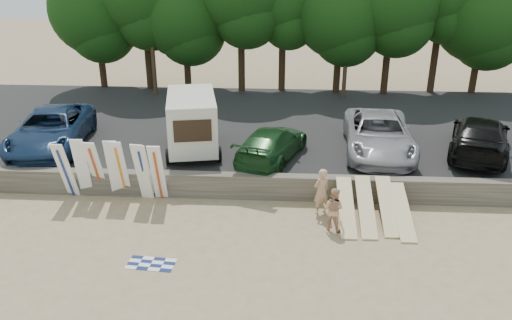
# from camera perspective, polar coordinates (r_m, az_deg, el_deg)

# --- Properties ---
(ground) EXTENTS (120.00, 120.00, 0.00)m
(ground) POSITION_cam_1_polar(r_m,az_deg,el_deg) (17.53, 8.37, -8.94)
(ground) COLOR tan
(ground) RESTS_ON ground
(seawall) EXTENTS (44.00, 0.50, 1.00)m
(seawall) POSITION_cam_1_polar(r_m,az_deg,el_deg) (19.92, 7.82, -3.20)
(seawall) COLOR #6B6356
(seawall) RESTS_ON ground
(parking_lot) EXTENTS (44.00, 14.50, 0.70)m
(parking_lot) POSITION_cam_1_polar(r_m,az_deg,el_deg) (26.91, 6.79, 3.45)
(parking_lot) COLOR #282828
(parking_lot) RESTS_ON ground
(treeline) EXTENTS (32.89, 6.49, 9.39)m
(treeline) POSITION_cam_1_polar(r_m,az_deg,el_deg) (32.47, 4.43, 17.58)
(treeline) COLOR #382616
(treeline) RESTS_ON parking_lot
(utility_poles) EXTENTS (25.80, 0.26, 9.00)m
(utility_poles) POSITION_cam_1_polar(r_m,az_deg,el_deg) (31.33, 10.52, 15.49)
(utility_poles) COLOR #473321
(utility_poles) RESTS_ON parking_lot
(box_trailer) EXTENTS (2.98, 4.45, 2.63)m
(box_trailer) POSITION_cam_1_polar(r_m,az_deg,el_deg) (22.52, -7.33, 4.49)
(box_trailer) COLOR beige
(box_trailer) RESTS_ON parking_lot
(car_0) EXTENTS (3.89, 6.77, 1.78)m
(car_0) POSITION_cam_1_polar(r_m,az_deg,el_deg) (24.87, -22.34, 3.28)
(car_0) COLOR #162B4D
(car_0) RESTS_ON parking_lot
(car_1) EXTENTS (3.51, 5.33, 1.44)m
(car_1) POSITION_cam_1_polar(r_m,az_deg,el_deg) (21.74, 1.84, 1.89)
(car_1) COLOR #163C19
(car_1) RESTS_ON parking_lot
(car_2) EXTENTS (3.29, 6.45, 1.74)m
(car_2) POSITION_cam_1_polar(r_m,az_deg,el_deg) (23.06, 13.83, 2.86)
(car_2) COLOR #9C9CA1
(car_2) RESTS_ON parking_lot
(car_3) EXTENTS (4.25, 6.28, 1.69)m
(car_3) POSITION_cam_1_polar(r_m,az_deg,el_deg) (24.37, 24.20, 2.49)
(car_3) COLOR black
(car_3) RESTS_ON parking_lot
(surfboard_upright_0) EXTENTS (0.56, 0.88, 2.49)m
(surfboard_upright_0) POSITION_cam_1_polar(r_m,az_deg,el_deg) (20.83, -20.96, -1.13)
(surfboard_upright_0) COLOR white
(surfboard_upright_0) RESTS_ON ground
(surfboard_upright_1) EXTENTS (0.52, 0.56, 2.57)m
(surfboard_upright_1) POSITION_cam_1_polar(r_m,az_deg,el_deg) (20.75, -19.26, -0.86)
(surfboard_upright_1) COLOR white
(surfboard_upright_1) RESTS_ON ground
(surfboard_upright_2) EXTENTS (0.56, 0.89, 2.49)m
(surfboard_upright_2) POSITION_cam_1_polar(r_m,az_deg,el_deg) (20.60, -17.80, -0.95)
(surfboard_upright_2) COLOR white
(surfboard_upright_2) RESTS_ON ground
(surfboard_upright_3) EXTENTS (0.55, 0.64, 2.56)m
(surfboard_upright_3) POSITION_cam_1_polar(r_m,az_deg,el_deg) (20.27, -15.89, -1.01)
(surfboard_upright_3) COLOR white
(surfboard_upright_3) RESTS_ON ground
(surfboard_upright_4) EXTENTS (0.54, 0.72, 2.54)m
(surfboard_upright_4) POSITION_cam_1_polar(r_m,az_deg,el_deg) (20.20, -15.20, -1.05)
(surfboard_upright_4) COLOR white
(surfboard_upright_4) RESTS_ON ground
(surfboard_upright_5) EXTENTS (0.59, 0.80, 2.53)m
(surfboard_upright_5) POSITION_cam_1_polar(r_m,az_deg,el_deg) (19.78, -12.87, -1.35)
(surfboard_upright_5) COLOR white
(surfboard_upright_5) RESTS_ON ground
(surfboard_upright_6) EXTENTS (0.55, 0.89, 2.49)m
(surfboard_upright_6) POSITION_cam_1_polar(r_m,az_deg,el_deg) (19.81, -12.68, -1.34)
(surfboard_upright_6) COLOR white
(surfboard_upright_6) RESTS_ON ground
(surfboard_upright_7) EXTENTS (0.51, 0.84, 2.50)m
(surfboard_upright_7) POSITION_cam_1_polar(r_m,az_deg,el_deg) (19.61, -11.16, -1.44)
(surfboard_upright_7) COLOR white
(surfboard_upright_7) RESTS_ON ground
(surfboard_low_0) EXTENTS (0.56, 2.83, 1.12)m
(surfboard_low_0) POSITION_cam_1_polar(r_m,az_deg,el_deg) (18.52, 10.27, -5.26)
(surfboard_low_0) COLOR beige
(surfboard_low_0) RESTS_ON ground
(surfboard_low_1) EXTENTS (0.56, 2.81, 1.18)m
(surfboard_low_1) POSITION_cam_1_polar(r_m,az_deg,el_deg) (18.61, 12.44, -5.18)
(surfboard_low_1) COLOR beige
(surfboard_low_1) RESTS_ON ground
(surfboard_low_2) EXTENTS (0.56, 2.84, 1.10)m
(surfboard_low_2) POSITION_cam_1_polar(r_m,az_deg,el_deg) (18.94, 14.76, -5.04)
(surfboard_low_2) COLOR beige
(surfboard_low_2) RESTS_ON ground
(surfboard_low_3) EXTENTS (0.56, 2.89, 0.96)m
(surfboard_low_3) POSITION_cam_1_polar(r_m,az_deg,el_deg) (18.84, 16.35, -5.62)
(surfboard_low_3) COLOR beige
(surfboard_low_3) RESTS_ON ground
(beachgoer_a) EXTENTS (0.80, 0.72, 1.83)m
(beachgoer_a) POSITION_cam_1_polar(r_m,az_deg,el_deg) (18.68, 7.46, -3.59)
(beachgoer_a) COLOR tan
(beachgoer_a) RESTS_ON ground
(beachgoer_b) EXTENTS (0.97, 0.90, 1.60)m
(beachgoer_b) POSITION_cam_1_polar(r_m,az_deg,el_deg) (17.75, 8.82, -5.56)
(beachgoer_b) COLOR tan
(beachgoer_b) RESTS_ON ground
(cooler) EXTENTS (0.44, 0.38, 0.32)m
(cooler) POSITION_cam_1_polar(r_m,az_deg,el_deg) (19.31, 8.87, -5.26)
(cooler) COLOR green
(cooler) RESTS_ON ground
(gear_bag) EXTENTS (0.32, 0.27, 0.22)m
(gear_bag) POSITION_cam_1_polar(r_m,az_deg,el_deg) (19.61, 12.73, -5.29)
(gear_bag) COLOR #E04E1A
(gear_bag) RESTS_ON ground
(beach_towel) EXTENTS (1.62, 1.62, 0.00)m
(beach_towel) POSITION_cam_1_polar(r_m,az_deg,el_deg) (16.44, -11.90, -11.52)
(beach_towel) COLOR white
(beach_towel) RESTS_ON ground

